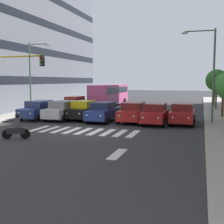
# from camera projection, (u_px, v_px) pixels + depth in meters

# --- Properties ---
(ground_plane) EXTENTS (180.00, 180.00, 0.00)m
(ground_plane) POSITION_uv_depth(u_px,v_px,m) (84.00, 131.00, 20.49)
(ground_plane) COLOR #2D2D30
(building_right_block_0) EXTENTS (10.40, 26.53, 18.00)m
(building_right_block_0) POSITION_uv_depth(u_px,v_px,m) (26.00, 43.00, 41.75)
(building_right_block_0) COLOR slate
(building_right_block_0) RESTS_ON ground_plane
(crosswalk_markings) EXTENTS (7.65, 2.80, 0.01)m
(crosswalk_markings) POSITION_uv_depth(u_px,v_px,m) (84.00, 131.00, 20.49)
(crosswalk_markings) COLOR silver
(crosswalk_markings) RESTS_ON ground_plane
(lane_arrow_0) EXTENTS (0.50, 2.20, 0.01)m
(lane_arrow_0) POSITION_uv_depth(u_px,v_px,m) (117.00, 154.00, 14.06)
(lane_arrow_0) COLOR silver
(lane_arrow_0) RESTS_ON ground_plane
(car_0) EXTENTS (2.02, 4.44, 1.72)m
(car_0) POSITION_uv_depth(u_px,v_px,m) (183.00, 113.00, 23.67)
(car_0) COLOR maroon
(car_0) RESTS_ON ground_plane
(car_1) EXTENTS (2.02, 4.44, 1.72)m
(car_1) POSITION_uv_depth(u_px,v_px,m) (155.00, 114.00, 23.61)
(car_1) COLOR maroon
(car_1) RESTS_ON ground_plane
(car_2) EXTENTS (2.02, 4.44, 1.72)m
(car_2) POSITION_uv_depth(u_px,v_px,m) (133.00, 112.00, 24.70)
(car_2) COLOR maroon
(car_2) RESTS_ON ground_plane
(car_3) EXTENTS (2.02, 4.44, 1.72)m
(car_3) POSITION_uv_depth(u_px,v_px,m) (103.00, 112.00, 25.05)
(car_3) COLOR navy
(car_3) RESTS_ON ground_plane
(car_4) EXTENTS (2.02, 4.44, 1.72)m
(car_4) POSITION_uv_depth(u_px,v_px,m) (83.00, 110.00, 26.47)
(car_4) COLOR black
(car_4) RESTS_ON ground_plane
(car_5) EXTENTS (2.02, 4.44, 1.72)m
(car_5) POSITION_uv_depth(u_px,v_px,m) (62.00, 110.00, 26.24)
(car_5) COLOR #B2B7BC
(car_5) RESTS_ON ground_plane
(car_6) EXTENTS (2.02, 4.44, 1.72)m
(car_6) POSITION_uv_depth(u_px,v_px,m) (39.00, 110.00, 26.75)
(car_6) COLOR navy
(car_6) RESTS_ON ground_plane
(car_row2_0) EXTENTS (2.02, 4.44, 1.72)m
(car_row2_0) POSITION_uv_depth(u_px,v_px,m) (74.00, 103.00, 34.04)
(car_row2_0) COLOR maroon
(car_row2_0) RESTS_ON ground_plane
(bus_behind_traffic) EXTENTS (2.78, 10.50, 3.00)m
(bus_behind_traffic) POSITION_uv_depth(u_px,v_px,m) (110.00, 93.00, 39.68)
(bus_behind_traffic) COLOR #DB5193
(bus_behind_traffic) RESTS_ON ground_plane
(motorcycle_with_rider) EXTENTS (1.63, 0.69, 1.57)m
(motorcycle_with_rider) POSITION_uv_depth(u_px,v_px,m) (16.00, 129.00, 17.62)
(motorcycle_with_rider) COLOR black
(motorcycle_with_rider) RESTS_ON ground_plane
(traffic_light_gantry) EXTENTS (5.11, 0.36, 5.50)m
(traffic_light_gantry) POSITION_uv_depth(u_px,v_px,m) (2.00, 78.00, 21.46)
(traffic_light_gantry) COLOR #AD991E
(traffic_light_gantry) RESTS_ON ground_plane
(street_lamp_left) EXTENTS (2.74, 0.28, 7.56)m
(street_lamp_left) POSITION_uv_depth(u_px,v_px,m) (209.00, 66.00, 23.42)
(street_lamp_left) COLOR #4C6B56
(street_lamp_left) RESTS_ON sidewalk_left
(street_lamp_right) EXTENTS (2.43, 0.28, 7.17)m
(street_lamp_right) POSITION_uv_depth(u_px,v_px,m) (33.00, 71.00, 29.16)
(street_lamp_right) COLOR #4C6B56
(street_lamp_right) RESTS_ON sidewalk_right
(street_tree_1) EXTENTS (2.10, 2.10, 4.06)m
(street_tree_1) POSITION_uv_depth(u_px,v_px,m) (223.00, 85.00, 27.31)
(street_tree_1) COLOR #513823
(street_tree_1) RESTS_ON sidewalk_left
(street_tree_2) EXTENTS (2.64, 2.64, 4.77)m
(street_tree_2) POSITION_uv_depth(u_px,v_px,m) (217.00, 80.00, 34.83)
(street_tree_2) COLOR #513823
(street_tree_2) RESTS_ON sidewalk_left
(street_tree_3) EXTENTS (1.85, 1.85, 4.39)m
(street_tree_3) POSITION_uv_depth(u_px,v_px,m) (215.00, 81.00, 40.23)
(street_tree_3) COLOR #513823
(street_tree_3) RESTS_ON sidewalk_left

